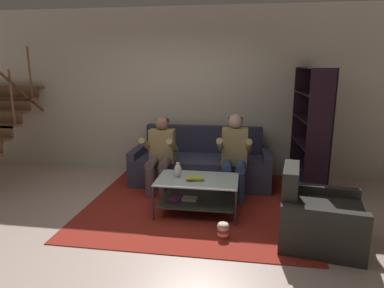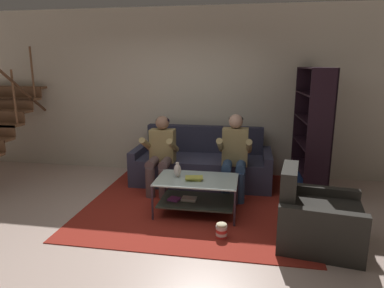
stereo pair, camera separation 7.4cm
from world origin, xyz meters
The scene contains 12 objects.
ground centered at (0.00, 0.00, 0.00)m, with size 16.80×16.80×0.00m, color #C4A99C.
back_partition centered at (0.00, 2.46, 1.45)m, with size 8.40×0.12×2.90m, color beige.
couch centered at (0.37, 1.85, 0.30)m, with size 2.25×0.90×0.91m.
person_seated_left centered at (-0.19, 1.32, 0.65)m, with size 0.50×0.58×1.18m.
person_seated_right centered at (0.93, 1.32, 0.67)m, with size 0.50×0.58×1.23m.
coffee_table centered at (0.46, 0.63, 0.32)m, with size 1.06×0.68×0.48m.
area_rug centered at (0.42, 1.12, 0.01)m, with size 3.01×3.17×0.01m.
vase centered at (0.20, 0.67, 0.57)m, with size 0.10×0.10×0.20m.
book_stack centered at (0.44, 0.59, 0.50)m, with size 0.25×0.19×0.04m.
bookshelf centered at (2.09, 1.80, 0.78)m, with size 0.40×1.14×1.90m.
armchair centered at (1.89, 0.05, 0.28)m, with size 0.96×0.93×0.86m.
popcorn_tub centered at (0.86, 0.00, 0.09)m, with size 0.13×0.13×0.19m.
Camera 1 is at (1.06, -3.59, 1.95)m, focal length 32.00 mm.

